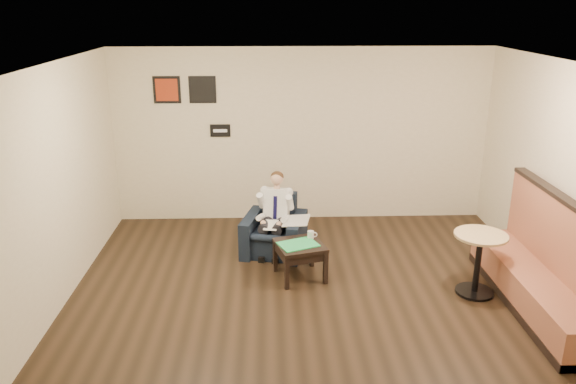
{
  "coord_description": "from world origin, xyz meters",
  "views": [
    {
      "loc": [
        -0.52,
        -5.81,
        3.45
      ],
      "look_at": [
        -0.28,
        1.2,
        1.06
      ],
      "focal_mm": 35.0,
      "sensor_mm": 36.0,
      "label": 1
    }
  ],
  "objects_px": {
    "armchair": "(274,226)",
    "cafe_table": "(478,264)",
    "seated_man": "(272,219)",
    "side_table": "(300,261)",
    "smartphone": "(300,238)",
    "banquette": "(539,255)",
    "green_folder": "(298,244)",
    "coffee_mug": "(311,235)"
  },
  "relations": [
    {
      "from": "smartphone",
      "to": "armchair",
      "type": "bearing_deg",
      "value": 112.79
    },
    {
      "from": "armchair",
      "to": "seated_man",
      "type": "relative_size",
      "value": 0.75
    },
    {
      "from": "green_folder",
      "to": "smartphone",
      "type": "relative_size",
      "value": 3.21
    },
    {
      "from": "cafe_table",
      "to": "green_folder",
      "type": "bearing_deg",
      "value": 167.97
    },
    {
      "from": "seated_man",
      "to": "coffee_mug",
      "type": "relative_size",
      "value": 10.95
    },
    {
      "from": "coffee_mug",
      "to": "cafe_table",
      "type": "xyz_separation_m",
      "value": [
        2.01,
        -0.67,
        -0.13
      ]
    },
    {
      "from": "armchair",
      "to": "banquette",
      "type": "xyz_separation_m",
      "value": [
        3.06,
        -1.63,
        0.26
      ]
    },
    {
      "from": "armchair",
      "to": "side_table",
      "type": "height_order",
      "value": "armchair"
    },
    {
      "from": "coffee_mug",
      "to": "smartphone",
      "type": "height_order",
      "value": "coffee_mug"
    },
    {
      "from": "armchair",
      "to": "coffee_mug",
      "type": "relative_size",
      "value": 8.26
    },
    {
      "from": "smartphone",
      "to": "cafe_table",
      "type": "height_order",
      "value": "cafe_table"
    },
    {
      "from": "seated_man",
      "to": "green_folder",
      "type": "bearing_deg",
      "value": -52.35
    },
    {
      "from": "green_folder",
      "to": "banquette",
      "type": "relative_size",
      "value": 0.19
    },
    {
      "from": "green_folder",
      "to": "cafe_table",
      "type": "relative_size",
      "value": 0.6
    },
    {
      "from": "armchair",
      "to": "cafe_table",
      "type": "bearing_deg",
      "value": -14.07
    },
    {
      "from": "seated_man",
      "to": "banquette",
      "type": "xyz_separation_m",
      "value": [
        3.08,
        -1.52,
        0.11
      ]
    },
    {
      "from": "green_folder",
      "to": "coffee_mug",
      "type": "bearing_deg",
      "value": 49.12
    },
    {
      "from": "seated_man",
      "to": "coffee_mug",
      "type": "distance_m",
      "value": 0.72
    },
    {
      "from": "armchair",
      "to": "seated_man",
      "type": "bearing_deg",
      "value": -90.0
    },
    {
      "from": "coffee_mug",
      "to": "banquette",
      "type": "xyz_separation_m",
      "value": [
        2.58,
        -1.0,
        0.13
      ]
    },
    {
      "from": "banquette",
      "to": "side_table",
      "type": "bearing_deg",
      "value": 163.1
    },
    {
      "from": "banquette",
      "to": "armchair",
      "type": "bearing_deg",
      "value": 151.96
    },
    {
      "from": "green_folder",
      "to": "banquette",
      "type": "distance_m",
      "value": 2.87
    },
    {
      "from": "coffee_mug",
      "to": "banquette",
      "type": "distance_m",
      "value": 2.77
    },
    {
      "from": "coffee_mug",
      "to": "smartphone",
      "type": "bearing_deg",
      "value": 178.33
    },
    {
      "from": "armchair",
      "to": "coffee_mug",
      "type": "distance_m",
      "value": 0.8
    },
    {
      "from": "seated_man",
      "to": "cafe_table",
      "type": "height_order",
      "value": "seated_man"
    },
    {
      "from": "smartphone",
      "to": "coffee_mug",
      "type": "bearing_deg",
      "value": -7.1
    },
    {
      "from": "side_table",
      "to": "banquette",
      "type": "xyz_separation_m",
      "value": [
        2.73,
        -0.83,
        0.42
      ]
    },
    {
      "from": "armchair",
      "to": "cafe_table",
      "type": "xyz_separation_m",
      "value": [
        2.48,
        -1.29,
        -0.01
      ]
    },
    {
      "from": "armchair",
      "to": "side_table",
      "type": "relative_size",
      "value": 1.43
    },
    {
      "from": "green_folder",
      "to": "coffee_mug",
      "type": "xyz_separation_m",
      "value": [
        0.18,
        0.2,
        0.04
      ]
    },
    {
      "from": "armchair",
      "to": "banquette",
      "type": "distance_m",
      "value": 3.47
    },
    {
      "from": "armchair",
      "to": "coffee_mug",
      "type": "bearing_deg",
      "value": -39.18
    },
    {
      "from": "side_table",
      "to": "cafe_table",
      "type": "distance_m",
      "value": 2.22
    },
    {
      "from": "green_folder",
      "to": "banquette",
      "type": "height_order",
      "value": "banquette"
    },
    {
      "from": "seated_man",
      "to": "coffee_mug",
      "type": "bearing_deg",
      "value": -32.69
    },
    {
      "from": "smartphone",
      "to": "green_folder",
      "type": "bearing_deg",
      "value": -103.96
    },
    {
      "from": "armchair",
      "to": "seated_man",
      "type": "xyz_separation_m",
      "value": [
        -0.02,
        -0.1,
        0.15
      ]
    },
    {
      "from": "side_table",
      "to": "cafe_table",
      "type": "xyz_separation_m",
      "value": [
        2.16,
        -0.49,
        0.16
      ]
    },
    {
      "from": "side_table",
      "to": "smartphone",
      "type": "bearing_deg",
      "value": 88.08
    },
    {
      "from": "smartphone",
      "to": "banquette",
      "type": "distance_m",
      "value": 2.91
    }
  ]
}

